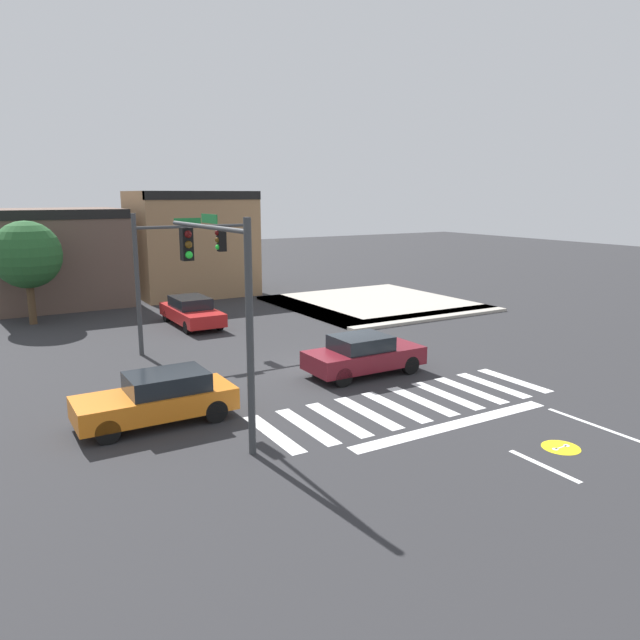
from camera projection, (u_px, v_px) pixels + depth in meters
name	position (u px, v px, depth m)	size (l,w,h in m)	color
ground_plane	(331.00, 368.00, 22.15)	(120.00, 120.00, 0.00)	#2B2B2D
crosswalk_near	(408.00, 404.00, 18.37)	(9.61, 2.99, 0.01)	silver
bike_detector_marking	(561.00, 447.00, 15.19)	(0.95, 0.95, 0.01)	yellow
curb_corner_northeast	(370.00, 305.00, 34.31)	(10.00, 10.60, 0.15)	#B2AA9E
storefront_row	(130.00, 249.00, 36.27)	(14.84, 6.35, 6.43)	brown
traffic_signal_northwest	(177.00, 258.00, 24.01)	(4.77, 0.32, 5.54)	#383A3D
traffic_signal_southwest	(218.00, 281.00, 15.67)	(0.32, 5.44, 5.74)	#383A3D
car_maroon	(363.00, 355.00, 21.23)	(4.19, 1.82, 1.42)	maroon
car_orange	(158.00, 398.00, 16.69)	(4.30, 1.74, 1.42)	orange
car_red	(191.00, 311.00, 29.17)	(1.77, 4.72, 1.39)	red
roadside_tree	(27.00, 255.00, 28.98)	(3.25, 3.25, 5.02)	#4C3823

